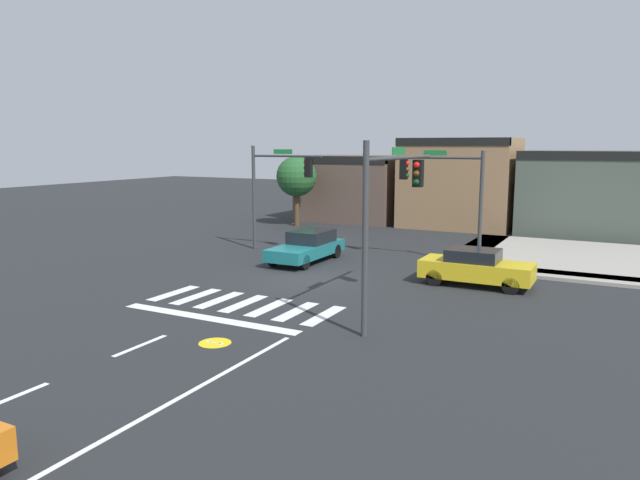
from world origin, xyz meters
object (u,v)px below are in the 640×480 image
at_px(car_yellow, 476,267).
at_px(car_teal, 307,246).
at_px(roadside_tree, 296,177).
at_px(traffic_signal_southeast, 392,198).
at_px(traffic_signal_northwest, 278,180).
at_px(traffic_signal_northeast, 444,185).

bearing_deg(car_yellow, car_teal, 171.55).
bearing_deg(car_yellow, roadside_tree, 141.64).
bearing_deg(roadside_tree, traffic_signal_southeast, -52.28).
height_order(traffic_signal_southeast, traffic_signal_northwest, traffic_signal_southeast).
relative_size(traffic_signal_northeast, car_teal, 1.12).
relative_size(traffic_signal_northwest, roadside_tree, 1.15).
height_order(traffic_signal_northwest, car_teal, traffic_signal_northwest).
distance_m(car_yellow, roadside_tree, 19.44).
height_order(traffic_signal_southeast, car_yellow, traffic_signal_southeast).
distance_m(traffic_signal_northwest, roadside_tree, 9.91).
height_order(traffic_signal_southeast, traffic_signal_northeast, traffic_signal_southeast).
distance_m(traffic_signal_northwest, car_teal, 4.36).
xyz_separation_m(traffic_signal_northwest, car_yellow, (11.02, -2.94, -2.98)).
relative_size(traffic_signal_southeast, car_yellow, 1.35).
distance_m(traffic_signal_northeast, car_yellow, 5.46).
relative_size(traffic_signal_northwest, traffic_signal_northeast, 1.04).
bearing_deg(traffic_signal_southeast, roadside_tree, 37.72).
xyz_separation_m(traffic_signal_northwest, traffic_signal_northeast, (8.51, 0.89, -0.00)).
xyz_separation_m(traffic_signal_northeast, car_yellow, (2.52, -3.83, -2.97)).
distance_m(traffic_signal_southeast, car_teal, 10.36).
relative_size(traffic_signal_southeast, traffic_signal_northwest, 1.06).
bearing_deg(car_teal, car_yellow, 81.55).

